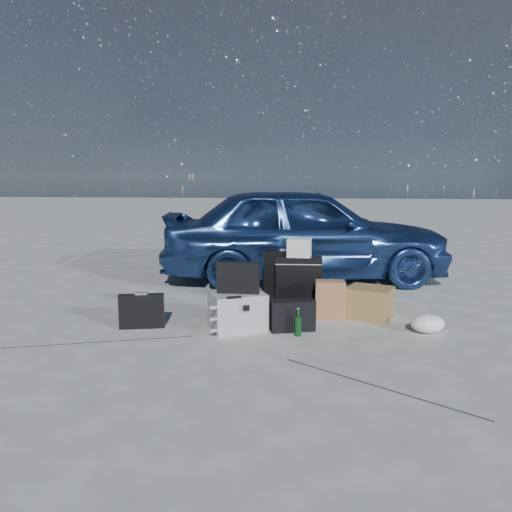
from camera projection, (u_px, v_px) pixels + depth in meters
The scene contains 16 objects.
ground at pixel (266, 331), 4.85m from camera, with size 60.00×60.00×0.00m, color beige.
car at pixel (304, 233), 7.18m from camera, with size 1.62×4.03×1.37m, color #305497.
pelican_case at pixel (237, 311), 4.88m from camera, with size 0.51×0.41×0.37m, color gray.
laptop_bag at pixel (238, 277), 4.82m from camera, with size 0.41×0.10×0.31m, color black.
briefcase at pixel (142, 311), 4.93m from camera, with size 0.44×0.10×0.34m, color black.
suitcase_left at pixel (285, 278), 5.76m from camera, with size 0.50×0.18×0.65m, color black.
suitcase_right at pixel (298, 284), 5.56m from camera, with size 0.51×0.18×0.61m, color black.
white_carton at pixel (299, 248), 5.49m from camera, with size 0.25×0.20×0.20m, color silver.
duffel_bag at pixel (291, 286), 6.09m from camera, with size 0.66×0.28×0.33m, color black.
flat_box_white at pixel (292, 270), 6.04m from camera, with size 0.43×0.32×0.08m, color silver.
flat_box_black at pixel (293, 265), 6.02m from camera, with size 0.28×0.20×0.06m, color black.
kraft_bag at pixel (330, 300), 5.24m from camera, with size 0.31×0.18×0.41m, color #A86D49.
cardboard_box at pixel (370, 303), 5.27m from camera, with size 0.44×0.39×0.33m, color olive.
plastic_bag at pixel (427, 323), 4.79m from camera, with size 0.33×0.28×0.18m, color white.
messenger_bag at pixel (292, 315), 4.85m from camera, with size 0.43×0.16×0.30m, color black.
green_bottle at pixel (298, 323), 4.69m from camera, with size 0.07×0.07×0.26m, color black.
Camera 1 is at (0.41, -4.65, 1.49)m, focal length 35.00 mm.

